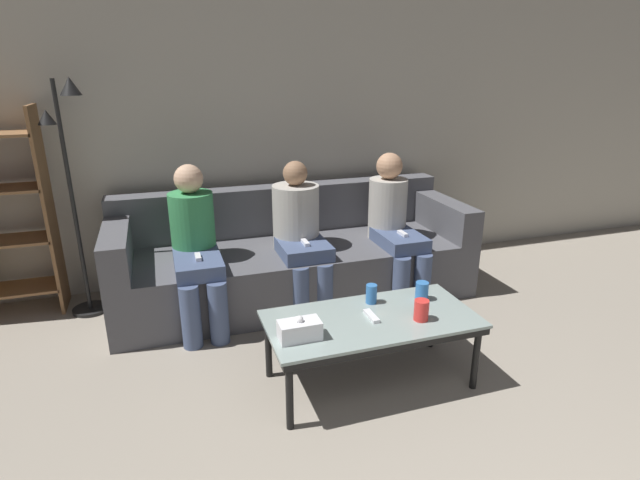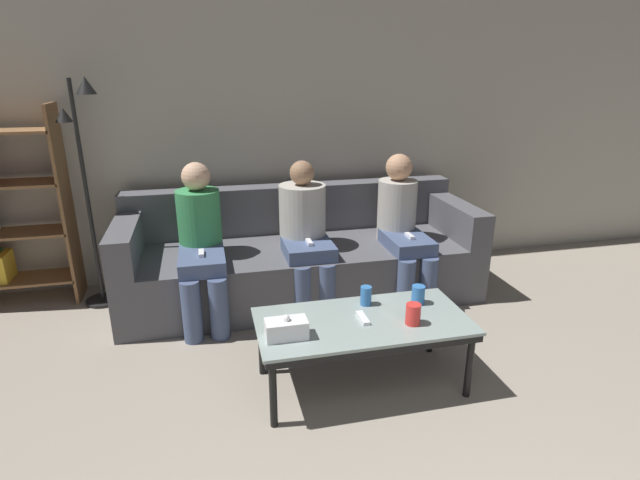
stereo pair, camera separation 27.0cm
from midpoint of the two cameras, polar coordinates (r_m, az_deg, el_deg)
The scene contains 13 objects.
wall_back at distance 4.34m, azimuth -2.07°, elevation 12.99°, with size 12.00×0.06×2.60m.
couch at distance 4.04m, azimuth -0.35°, elevation -2.05°, with size 2.77×0.97×0.83m.
coffee_table at distance 2.88m, azimuth 7.61°, elevation -9.78°, with size 1.20×0.59×0.42m.
cup_near_left at distance 3.00m, azimuth 7.86°, elevation -6.38°, with size 0.07×0.07×0.12m.
cup_near_right at distance 2.84m, azimuth 13.32°, elevation -8.30°, with size 0.08×0.08×0.12m.
cup_far_center at distance 3.07m, azimuth 13.66°, elevation -6.15°, with size 0.08×0.08×0.11m.
tissue_box at distance 2.64m, azimuth -0.90°, elevation -10.16°, with size 0.22×0.12×0.13m.
game_remote at distance 2.85m, azimuth 7.65°, elevation -8.89°, with size 0.04×0.15×0.02m.
bookshelf at distance 4.35m, azimuth -31.21°, elevation 2.65°, with size 0.76×0.32×1.52m.
standing_lamp at distance 3.99m, azimuth -23.44°, elevation 7.22°, with size 0.31×0.26×1.71m.
seated_person_left_end at distance 3.63m, azimuth -11.45°, elevation 0.07°, with size 0.31×0.71×1.13m.
seated_person_mid_left at distance 3.76m, azimuth 0.33°, elevation 1.16°, with size 0.35×0.65×1.11m.
seated_person_mid_right at distance 3.97m, azimuth 11.29°, elevation 1.79°, with size 0.31×0.69×1.13m.
Camera 2 is at (-0.71, -0.11, 1.77)m, focal length 28.00 mm.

